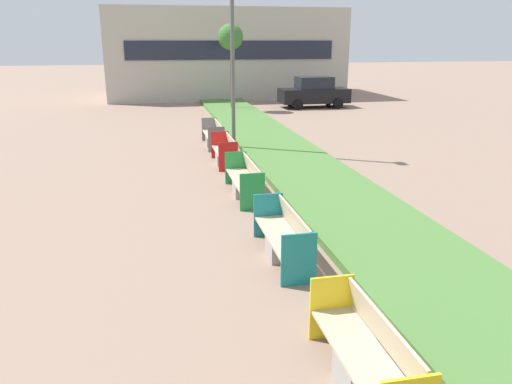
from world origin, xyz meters
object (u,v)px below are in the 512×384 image
object	(u,v)px
bench_red_frame	(225,153)
sapling_tree_far	(231,37)
bench_teal_frame	(284,239)
bench_green_frame	(245,182)
bench_grey_frame	(214,136)
bench_yellow_frame	(365,360)
street_lamp_post	(232,17)
parked_car_distant	(314,92)

from	to	relation	value
bench_red_frame	sapling_tree_far	distance (m)	13.88
bench_teal_frame	bench_red_frame	distance (m)	7.69
bench_teal_frame	bench_green_frame	world-z (taller)	same
bench_red_frame	bench_grey_frame	distance (m)	3.09
bench_red_frame	bench_green_frame	bearing A→B (deg)	-89.91
bench_red_frame	bench_teal_frame	bearing A→B (deg)	-89.97
bench_yellow_frame	street_lamp_post	bearing A→B (deg)	87.40
bench_yellow_frame	street_lamp_post	world-z (taller)	street_lamp_post
bench_teal_frame	parked_car_distant	xyz separation A→B (m)	(7.46, 21.11, 0.54)
bench_grey_frame	bench_yellow_frame	bearing A→B (deg)	-90.00
bench_red_frame	sapling_tree_far	bearing A→B (deg)	80.04
bench_yellow_frame	bench_teal_frame	size ratio (longest dim) A/B	0.95
bench_yellow_frame	street_lamp_post	xyz separation A→B (m)	(0.61, 13.43, 4.40)
bench_red_frame	street_lamp_post	world-z (taller)	street_lamp_post
bench_yellow_frame	parked_car_distant	xyz separation A→B (m)	(7.46, 24.91, 0.54)
bench_grey_frame	street_lamp_post	xyz separation A→B (m)	(0.61, -1.14, 4.39)
bench_yellow_frame	bench_grey_frame	distance (m)	14.57
bench_green_frame	bench_red_frame	size ratio (longest dim) A/B	1.25
bench_yellow_frame	sapling_tree_far	size ratio (longest dim) A/B	0.45
sapling_tree_far	bench_teal_frame	bearing A→B (deg)	-96.32
bench_grey_frame	parked_car_distant	size ratio (longest dim) A/B	0.55
street_lamp_post	bench_yellow_frame	bearing A→B (deg)	-92.60
bench_yellow_frame	bench_red_frame	world-z (taller)	same
bench_red_frame	parked_car_distant	distance (m)	15.37
bench_red_frame	parked_car_distant	world-z (taller)	parked_car_distant
bench_green_frame	parked_car_distant	bearing A→B (deg)	66.37
bench_teal_frame	bench_green_frame	size ratio (longest dim) A/B	0.94
parked_car_distant	bench_teal_frame	bearing A→B (deg)	-110.15
bench_yellow_frame	parked_car_distant	distance (m)	26.01
bench_green_frame	sapling_tree_far	distance (m)	17.35
bench_teal_frame	bench_yellow_frame	bearing A→B (deg)	-90.02
bench_red_frame	bench_grey_frame	world-z (taller)	same
bench_yellow_frame	bench_grey_frame	bearing A→B (deg)	90.00
street_lamp_post	parked_car_distant	world-z (taller)	street_lamp_post
bench_yellow_frame	parked_car_distant	world-z (taller)	parked_car_distant
bench_red_frame	parked_car_distant	size ratio (longest dim) A/B	0.47
street_lamp_post	parked_car_distant	distance (m)	13.91
street_lamp_post	sapling_tree_far	world-z (taller)	street_lamp_post
bench_green_frame	parked_car_distant	xyz separation A→B (m)	(7.46, 17.05, 0.53)
bench_grey_frame	bench_red_frame	bearing A→B (deg)	-90.07
bench_teal_frame	bench_green_frame	distance (m)	4.06
street_lamp_post	bench_grey_frame	bearing A→B (deg)	118.11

